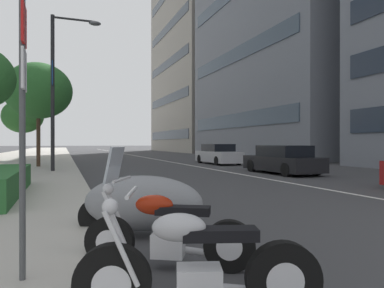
{
  "coord_description": "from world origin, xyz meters",
  "views": [
    {
      "loc": [
        -2.36,
        8.0,
        1.5
      ],
      "look_at": [
        11.46,
        2.93,
        1.46
      ],
      "focal_mm": 32.91,
      "sensor_mm": 36.0,
      "label": 1
    }
  ],
  "objects_px": {
    "motorcycle_under_tarp": "(196,270)",
    "car_far_down_avenue": "(218,155)",
    "parking_sign_by_curb": "(23,104)",
    "motorcycle_mid_row": "(165,233)",
    "car_approaching_light": "(282,160)",
    "motorcycle_far_end_row": "(142,203)",
    "street_tree_mid_sidewalk": "(38,91)",
    "street_lamp_with_banners": "(60,76)",
    "street_tree_by_lamp_post": "(23,116)"
  },
  "relations": [
    {
      "from": "motorcycle_under_tarp",
      "to": "street_tree_mid_sidewalk",
      "type": "bearing_deg",
      "value": -65.47
    },
    {
      "from": "motorcycle_far_end_row",
      "to": "car_far_down_avenue",
      "type": "bearing_deg",
      "value": -92.36
    },
    {
      "from": "car_far_down_avenue",
      "to": "street_tree_mid_sidewalk",
      "type": "relative_size",
      "value": 0.78
    },
    {
      "from": "motorcycle_far_end_row",
      "to": "car_approaching_light",
      "type": "bearing_deg",
      "value": -108.84
    },
    {
      "from": "motorcycle_far_end_row",
      "to": "street_tree_by_lamp_post",
      "type": "bearing_deg",
      "value": -54.95
    },
    {
      "from": "car_far_down_avenue",
      "to": "street_tree_by_lamp_post",
      "type": "relative_size",
      "value": 0.98
    },
    {
      "from": "car_far_down_avenue",
      "to": "motorcycle_mid_row",
      "type": "bearing_deg",
      "value": 153.42
    },
    {
      "from": "street_lamp_with_banners",
      "to": "parking_sign_by_curb",
      "type": "bearing_deg",
      "value": 179.06
    },
    {
      "from": "car_far_down_avenue",
      "to": "street_lamp_with_banners",
      "type": "xyz_separation_m",
      "value": [
        -4.74,
        10.59,
        4.09
      ]
    },
    {
      "from": "motorcycle_mid_row",
      "to": "car_far_down_avenue",
      "type": "xyz_separation_m",
      "value": [
        18.99,
        -9.32,
        0.24
      ]
    },
    {
      "from": "motorcycle_under_tarp",
      "to": "car_approaching_light",
      "type": "distance_m",
      "value": 14.97
    },
    {
      "from": "street_lamp_with_banners",
      "to": "street_tree_by_lamp_post",
      "type": "xyz_separation_m",
      "value": [
        12.56,
        2.89,
        -1.14
      ]
    },
    {
      "from": "street_lamp_with_banners",
      "to": "street_tree_mid_sidewalk",
      "type": "relative_size",
      "value": 1.26
    },
    {
      "from": "motorcycle_under_tarp",
      "to": "motorcycle_mid_row",
      "type": "relative_size",
      "value": 1.09
    },
    {
      "from": "motorcycle_under_tarp",
      "to": "car_far_down_avenue",
      "type": "distance_m",
      "value": 22.33
    },
    {
      "from": "motorcycle_far_end_row",
      "to": "street_tree_by_lamp_post",
      "type": "distance_m",
      "value": 25.82
    },
    {
      "from": "motorcycle_under_tarp",
      "to": "car_far_down_avenue",
      "type": "xyz_separation_m",
      "value": [
        20.25,
        -9.39,
        0.25
      ]
    },
    {
      "from": "car_approaching_light",
      "to": "street_lamp_with_banners",
      "type": "relative_size",
      "value": 0.6
    },
    {
      "from": "motorcycle_under_tarp",
      "to": "street_lamp_with_banners",
      "type": "distance_m",
      "value": 16.16
    },
    {
      "from": "motorcycle_mid_row",
      "to": "motorcycle_far_end_row",
      "type": "distance_m",
      "value": 1.54
    },
    {
      "from": "motorcycle_under_tarp",
      "to": "parking_sign_by_curb",
      "type": "height_order",
      "value": "parking_sign_by_curb"
    },
    {
      "from": "motorcycle_far_end_row",
      "to": "car_far_down_avenue",
      "type": "relative_size",
      "value": 0.44
    },
    {
      "from": "motorcycle_under_tarp",
      "to": "motorcycle_mid_row",
      "type": "xyz_separation_m",
      "value": [
        1.26,
        -0.07,
        0.01
      ]
    },
    {
      "from": "motorcycle_under_tarp",
      "to": "parking_sign_by_curb",
      "type": "relative_size",
      "value": 0.74
    },
    {
      "from": "parking_sign_by_curb",
      "to": "street_lamp_with_banners",
      "type": "bearing_deg",
      "value": -0.94
    },
    {
      "from": "motorcycle_under_tarp",
      "to": "parking_sign_by_curb",
      "type": "xyz_separation_m",
      "value": [
        1.05,
        1.44,
        1.46
      ]
    },
    {
      "from": "street_tree_mid_sidewalk",
      "to": "street_tree_by_lamp_post",
      "type": "xyz_separation_m",
      "value": [
        8.7,
        1.67,
        -0.9
      ]
    },
    {
      "from": "motorcycle_mid_row",
      "to": "motorcycle_under_tarp",
      "type": "bearing_deg",
      "value": 114.51
    },
    {
      "from": "motorcycle_far_end_row",
      "to": "street_lamp_with_banners",
      "type": "height_order",
      "value": "street_lamp_with_banners"
    },
    {
      "from": "motorcycle_under_tarp",
      "to": "motorcycle_far_end_row",
      "type": "relative_size",
      "value": 0.98
    },
    {
      "from": "motorcycle_under_tarp",
      "to": "car_approaching_light",
      "type": "bearing_deg",
      "value": -109.86
    },
    {
      "from": "motorcycle_far_end_row",
      "to": "car_approaching_light",
      "type": "relative_size",
      "value": 0.46
    },
    {
      "from": "parking_sign_by_curb",
      "to": "street_lamp_with_banners",
      "type": "xyz_separation_m",
      "value": [
        14.47,
        -0.24,
        2.88
      ]
    },
    {
      "from": "motorcycle_under_tarp",
      "to": "street_lamp_with_banners",
      "type": "relative_size",
      "value": 0.27
    },
    {
      "from": "car_approaching_light",
      "to": "car_far_down_avenue",
      "type": "bearing_deg",
      "value": -3.3
    },
    {
      "from": "motorcycle_mid_row",
      "to": "car_far_down_avenue",
      "type": "bearing_deg",
      "value": -88.25
    },
    {
      "from": "motorcycle_under_tarp",
      "to": "car_far_down_avenue",
      "type": "height_order",
      "value": "car_far_down_avenue"
    },
    {
      "from": "street_tree_mid_sidewalk",
      "to": "street_tree_by_lamp_post",
      "type": "height_order",
      "value": "street_tree_mid_sidewalk"
    },
    {
      "from": "car_far_down_avenue",
      "to": "street_tree_by_lamp_post",
      "type": "height_order",
      "value": "street_tree_by_lamp_post"
    },
    {
      "from": "motorcycle_mid_row",
      "to": "street_tree_mid_sidewalk",
      "type": "distance_m",
      "value": 18.74
    },
    {
      "from": "parking_sign_by_curb",
      "to": "car_far_down_avenue",
      "type": "bearing_deg",
      "value": -29.41
    },
    {
      "from": "motorcycle_mid_row",
      "to": "street_tree_by_lamp_post",
      "type": "height_order",
      "value": "street_tree_by_lamp_post"
    },
    {
      "from": "motorcycle_mid_row",
      "to": "parking_sign_by_curb",
      "type": "xyz_separation_m",
      "value": [
        -0.21,
        1.51,
        1.45
      ]
    },
    {
      "from": "motorcycle_far_end_row",
      "to": "parking_sign_by_curb",
      "type": "bearing_deg",
      "value": 73.77
    },
    {
      "from": "car_approaching_light",
      "to": "car_far_down_avenue",
      "type": "xyz_separation_m",
      "value": [
        8.34,
        -0.32,
        0.02
      ]
    },
    {
      "from": "car_approaching_light",
      "to": "street_tree_by_lamp_post",
      "type": "height_order",
      "value": "street_tree_by_lamp_post"
    },
    {
      "from": "street_tree_mid_sidewalk",
      "to": "motorcycle_under_tarp",
      "type": "bearing_deg",
      "value": -172.88
    },
    {
      "from": "car_far_down_avenue",
      "to": "parking_sign_by_curb",
      "type": "bearing_deg",
      "value": 150.13
    },
    {
      "from": "car_approaching_light",
      "to": "parking_sign_by_curb",
      "type": "relative_size",
      "value": 1.64
    },
    {
      "from": "car_far_down_avenue",
      "to": "street_tree_mid_sidewalk",
      "type": "height_order",
      "value": "street_tree_mid_sidewalk"
    }
  ]
}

